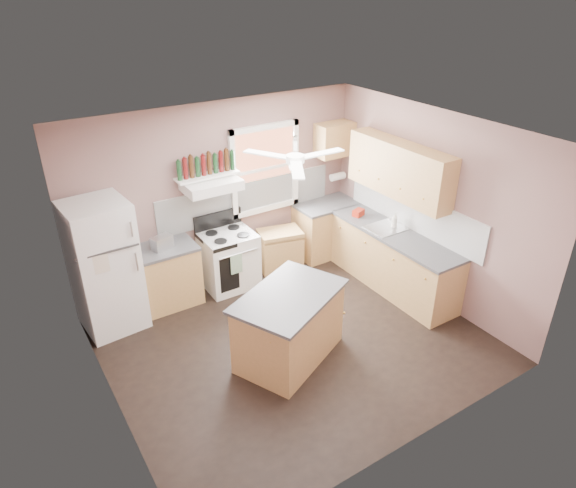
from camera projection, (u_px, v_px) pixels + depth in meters
floor at (294, 340)px, 6.66m from camera, size 4.50×4.50×0.00m
ceiling at (295, 136)px, 5.39m from camera, size 4.50×4.50×0.00m
wall_back at (219, 193)px, 7.53m from camera, size 4.50×0.05×2.70m
wall_right at (432, 207)px, 7.11m from camera, size 0.05×4.00×2.70m
wall_left at (98, 309)px, 4.94m from camera, size 0.05×4.00×2.70m
backsplash_back at (248, 199)px, 7.80m from camera, size 2.90×0.03×0.55m
backsplash_right at (412, 211)px, 7.39m from camera, size 0.03×2.60×0.55m
window_view at (264, 169)px, 7.74m from camera, size 1.00×0.02×1.20m
window_frame at (265, 169)px, 7.72m from camera, size 1.16×0.07×1.36m
refrigerator at (105, 267)px, 6.56m from camera, size 0.81×0.79×1.78m
base_cabinet_left at (165, 277)px, 7.22m from camera, size 0.90×0.60×0.86m
counter_left at (161, 249)px, 7.00m from camera, size 0.92×0.62×0.04m
toaster at (162, 242)px, 6.94m from camera, size 0.32×0.24×0.18m
stove at (229, 260)px, 7.64m from camera, size 0.77×0.65×0.86m
range_hood at (211, 185)px, 7.09m from camera, size 0.78×0.50×0.14m
bottle_shelf at (207, 176)px, 7.13m from camera, size 0.90×0.26×0.03m
cart at (280, 250)px, 8.14m from camera, size 0.74×0.57×0.66m
base_cabinet_corner at (326, 229)px, 8.55m from camera, size 1.00×0.60×0.86m
base_cabinet_right at (393, 261)px, 7.61m from camera, size 0.60×2.20×0.86m
counter_corner at (327, 205)px, 8.34m from camera, size 1.02×0.62×0.04m
counter_right at (395, 234)px, 7.39m from camera, size 0.62×2.22×0.04m
sink at (386, 228)px, 7.53m from camera, size 0.55×0.45×0.03m
faucet at (395, 221)px, 7.58m from camera, size 0.03×0.03×0.14m
upper_cabinet_right at (399, 169)px, 7.19m from camera, size 0.33×1.80×0.76m
upper_cabinet_corner at (335, 139)px, 8.06m from camera, size 0.60×0.33×0.52m
paper_towel at (338, 176)px, 8.44m from camera, size 0.26×0.12×0.12m
island at (289, 327)px, 6.19m from camera, size 1.50×1.27×0.86m
island_top at (289, 296)px, 5.98m from camera, size 1.60×1.37×0.04m
ceiling_fan_hub at (295, 159)px, 5.51m from camera, size 0.20×0.20×0.08m
soap_bottle at (394, 220)px, 7.49m from camera, size 0.11×0.11×0.24m
red_caddy at (358, 213)px, 7.89m from camera, size 0.21×0.17×0.10m
wine_bottles at (206, 165)px, 7.06m from camera, size 0.86×0.06×0.31m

